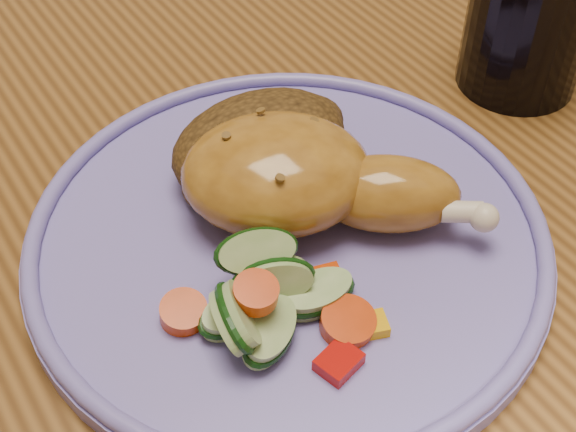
% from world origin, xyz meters
% --- Properties ---
extents(dining_table, '(0.90, 1.40, 0.75)m').
position_xyz_m(dining_table, '(0.00, 0.00, 0.67)').
color(dining_table, brown).
rests_on(dining_table, ground).
extents(chair_far, '(0.42, 0.42, 0.91)m').
position_xyz_m(chair_far, '(0.00, 0.63, 0.49)').
color(chair_far, '#4C2D16').
rests_on(chair_far, ground).
extents(plate, '(0.30, 0.30, 0.01)m').
position_xyz_m(plate, '(-0.06, -0.12, 0.76)').
color(plate, '#7065BB').
rests_on(plate, dining_table).
extents(plate_rim, '(0.30, 0.30, 0.01)m').
position_xyz_m(plate_rim, '(-0.06, -0.12, 0.77)').
color(plate_rim, '#7065BB').
rests_on(plate_rim, plate).
extents(chicken_leg, '(0.16, 0.16, 0.06)m').
position_xyz_m(chicken_leg, '(-0.05, -0.11, 0.79)').
color(chicken_leg, '#A87223').
rests_on(chicken_leg, plate).
extents(rice_pilaf, '(0.12, 0.08, 0.05)m').
position_xyz_m(rice_pilaf, '(-0.05, -0.07, 0.78)').
color(rice_pilaf, '#4B3212').
rests_on(rice_pilaf, plate).
extents(vegetable_pile, '(0.10, 0.10, 0.05)m').
position_xyz_m(vegetable_pile, '(-0.10, -0.17, 0.78)').
color(vegetable_pile, '#A50A05').
rests_on(vegetable_pile, plate).
extents(drinking_glass, '(0.08, 0.08, 0.11)m').
position_xyz_m(drinking_glass, '(0.16, -0.08, 0.81)').
color(drinking_glass, black).
rests_on(drinking_glass, dining_table).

